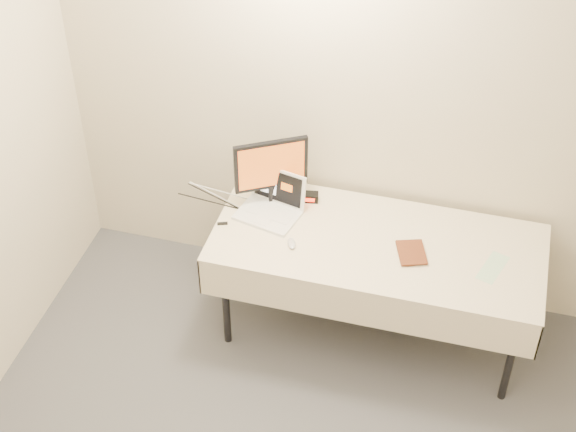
% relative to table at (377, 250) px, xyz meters
% --- Properties ---
extents(back_wall, '(4.00, 0.10, 2.70)m').
position_rel_table_xyz_m(back_wall, '(0.00, 0.45, 0.67)').
color(back_wall, beige).
rests_on(back_wall, ground).
extents(table, '(1.86, 0.81, 0.74)m').
position_rel_table_xyz_m(table, '(0.00, 0.00, 0.00)').
color(table, black).
rests_on(table, ground).
extents(laptop, '(0.40, 0.35, 0.24)m').
position_rel_table_xyz_m(laptop, '(-0.65, 0.10, 0.12)').
color(laptop, white).
rests_on(laptop, table).
extents(monitor, '(0.38, 0.24, 0.44)m').
position_rel_table_xyz_m(monitor, '(-0.67, 0.18, 0.32)').
color(monitor, black).
rests_on(monitor, table).
extents(book, '(0.15, 0.07, 0.20)m').
position_rel_table_xyz_m(book, '(0.12, -0.07, 0.16)').
color(book, '#96401B').
rests_on(book, table).
extents(alarm_clock, '(0.14, 0.08, 0.06)m').
position_rel_table_xyz_m(alarm_clock, '(-0.48, 0.25, 0.09)').
color(alarm_clock, black).
rests_on(alarm_clock, table).
extents(clicker, '(0.08, 0.10, 0.02)m').
position_rel_table_xyz_m(clicker, '(-0.46, -0.15, 0.07)').
color(clicker, silver).
rests_on(clicker, table).
extents(paper_form, '(0.17, 0.27, 0.00)m').
position_rel_table_xyz_m(paper_form, '(0.64, -0.04, 0.06)').
color(paper_form, '#BFE8B9').
rests_on(paper_form, table).
extents(usb_dongle, '(0.06, 0.04, 0.01)m').
position_rel_table_xyz_m(usb_dongle, '(-0.89, -0.08, 0.07)').
color(usb_dongle, black).
rests_on(usb_dongle, table).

